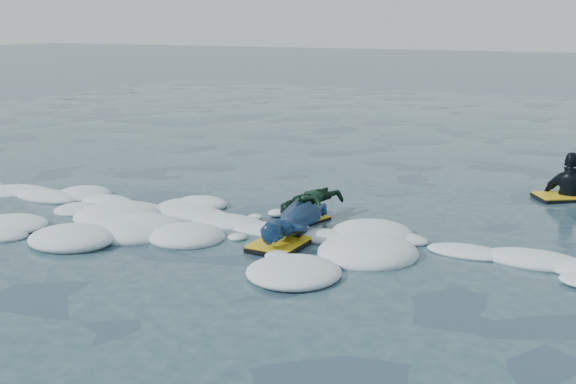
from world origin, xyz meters
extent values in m
plane|color=#18303A|center=(0.00, 0.00, 0.00)|extent=(120.00, 120.00, 0.00)
cube|color=black|center=(0.69, 0.98, 0.04)|extent=(0.61, 1.08, 0.05)
cube|color=gold|center=(0.69, 0.98, 0.07)|extent=(0.59, 1.06, 0.02)
imported|color=navy|center=(0.69, 1.23, 0.24)|extent=(0.71, 1.65, 0.38)
cube|color=black|center=(0.50, 2.00, 0.03)|extent=(0.56, 0.78, 0.04)
cube|color=gold|center=(0.50, 2.00, 0.05)|extent=(0.54, 0.77, 0.01)
cube|color=#183FB7|center=(0.50, 2.00, 0.06)|extent=(0.30, 0.68, 0.00)
imported|color=#0F371F|center=(0.50, 2.20, 0.22)|extent=(0.83, 1.17, 0.40)
cube|color=black|center=(3.65, 5.04, 0.04)|extent=(1.21, 1.06, 0.05)
cube|color=gold|center=(3.65, 5.04, 0.07)|extent=(1.18, 1.03, 0.02)
imported|color=black|center=(3.65, 5.04, -0.05)|extent=(1.00, 0.59, 1.60)
camera|label=1|loc=(4.54, -6.70, 2.74)|focal=45.00mm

